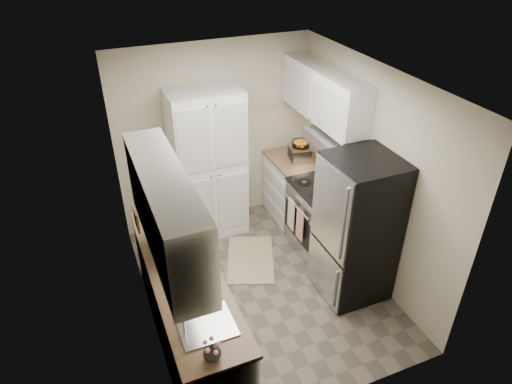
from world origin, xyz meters
TOP-DOWN VIEW (x-y plane):
  - ground at (0.00, 0.00)m, footprint 3.20×3.20m
  - room_shell at (-0.02, -0.01)m, footprint 2.64×3.24m
  - pantry_cabinet at (-0.20, 1.32)m, footprint 0.90×0.55m
  - base_cabinet_left at (-0.99, -0.43)m, footprint 0.60×2.30m
  - countertop_left at (-0.99, -0.43)m, footprint 0.63×2.33m
  - base_cabinet_right at (0.99, 1.19)m, footprint 0.60×0.80m
  - countertop_right at (0.99, 1.19)m, footprint 0.63×0.83m
  - electric_range at (0.97, 0.39)m, footprint 0.71×0.78m
  - refrigerator at (0.94, -0.41)m, footprint 0.70×0.72m
  - microwave at (-0.93, -0.05)m, footprint 0.43×0.59m
  - wine_bottle at (-1.07, 0.54)m, footprint 0.08×0.08m
  - flower_vase at (-1.04, -1.47)m, footprint 0.16×0.16m
  - cutting_board at (-0.81, 0.64)m, footprint 0.05×0.26m
  - toaster_oven at (1.03, 1.15)m, footprint 0.32×0.37m
  - fruit_basket at (1.05, 1.16)m, footprint 0.31×0.31m
  - kitchen_mat at (0.04, 0.48)m, footprint 0.87×1.06m

SIDE VIEW (x-z plane):
  - ground at x=0.00m, z-range 0.00..0.00m
  - kitchen_mat at x=0.04m, z-range 0.00..0.01m
  - base_cabinet_left at x=-0.99m, z-range 0.00..0.88m
  - base_cabinet_right at x=0.99m, z-range 0.00..0.88m
  - electric_range at x=0.97m, z-range -0.09..1.04m
  - refrigerator at x=0.94m, z-range 0.00..1.70m
  - countertop_left at x=-0.99m, z-range 0.88..0.92m
  - countertop_right at x=0.99m, z-range 0.88..0.92m
  - flower_vase at x=-1.04m, z-range 0.92..1.06m
  - pantry_cabinet at x=-0.20m, z-range 0.00..2.00m
  - toaster_oven at x=1.03m, z-range 0.92..1.11m
  - wine_bottle at x=-1.07m, z-range 0.92..1.22m
  - microwave at x=-0.93m, z-range 0.92..1.22m
  - cutting_board at x=-0.81m, z-range 0.92..1.25m
  - fruit_basket at x=1.05m, z-range 1.11..1.22m
  - room_shell at x=-0.02m, z-range 0.37..2.89m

